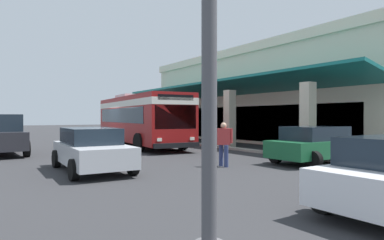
% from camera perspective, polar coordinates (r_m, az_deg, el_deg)
% --- Properties ---
extents(ground, '(120.00, 120.00, 0.00)m').
position_cam_1_polar(ground, '(26.71, 3.01, -3.45)').
color(ground, '#2D2D30').
extents(curb_strip, '(27.63, 0.50, 0.12)m').
position_cam_1_polar(curb_strip, '(22.81, 0.11, -3.98)').
color(curb_strip, '#9E998E').
rests_on(curb_strip, ground).
extents(plaza_building, '(23.32, 15.24, 6.95)m').
position_cam_1_polar(plaza_building, '(29.20, 16.13, 3.70)').
color(plaza_building, beige).
rests_on(plaza_building, ground).
extents(transit_bus, '(11.40, 3.65, 3.34)m').
position_cam_1_polar(transit_bus, '(21.95, -8.81, 0.52)').
color(transit_bus, maroon).
rests_on(transit_bus, ground).
extents(parked_sedan_silver, '(4.47, 2.14, 1.47)m').
position_cam_1_polar(parked_sedan_silver, '(12.12, -16.56, -4.70)').
color(parked_sedan_silver, '#B2B5BA').
rests_on(parked_sedan_silver, ground).
extents(parked_sedan_green, '(2.46, 4.41, 1.47)m').
position_cam_1_polar(parked_sedan_green, '(14.53, 20.35, -3.85)').
color(parked_sedan_green, '#195933').
rests_on(parked_sedan_green, ground).
extents(pedestrian, '(0.49, 0.52, 1.64)m').
position_cam_1_polar(pedestrian, '(12.68, 5.34, -3.70)').
color(pedestrian, navy).
rests_on(pedestrian, ground).
extents(potted_palm, '(1.63, 1.78, 2.76)m').
position_cam_1_polar(potted_palm, '(26.61, -1.57, -2.18)').
color(potted_palm, '#4C4742').
rests_on(potted_palm, ground).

